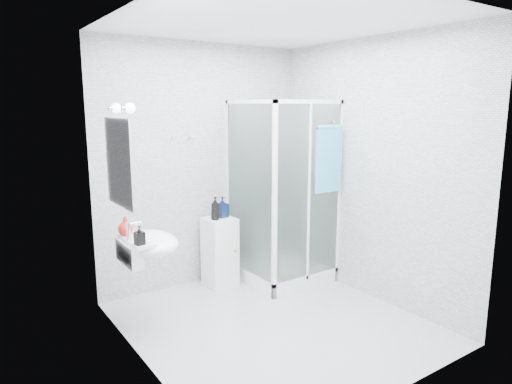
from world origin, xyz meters
TOP-DOWN VIEW (x-y plane):
  - room at (0.00, 0.00)m, footprint 2.40×2.60m
  - shower_enclosure at (0.67, 0.77)m, footprint 0.90×0.95m
  - wall_basin at (-0.99, 0.45)m, footprint 0.46×0.56m
  - mirror at (-1.19, 0.45)m, footprint 0.02×0.60m
  - vanity_lights at (-1.14, 0.45)m, footprint 0.10×0.40m
  - wall_hooks at (-0.25, 1.26)m, footprint 0.23×0.06m
  - storage_cabinet at (0.06, 1.06)m, footprint 0.32×0.34m
  - hand_towel at (0.97, 0.37)m, footprint 0.33×0.05m
  - shampoo_bottle_a at (-0.00, 1.03)m, footprint 0.10×0.10m
  - shampoo_bottle_b at (0.11, 1.08)m, footprint 0.11×0.12m
  - soap_dispenser_orange at (-1.11, 0.61)m, footprint 0.15×0.15m
  - soap_dispenser_black at (-1.11, 0.28)m, footprint 0.08×0.08m

SIDE VIEW (x-z plane):
  - storage_cabinet at x=0.06m, z-range 0.00..0.75m
  - shower_enclosure at x=0.67m, z-range -0.55..1.45m
  - wall_basin at x=-0.99m, z-range 0.62..0.97m
  - shampoo_bottle_b at x=0.11m, z-range 0.75..0.98m
  - shampoo_bottle_a at x=0.00m, z-range 0.75..1.00m
  - soap_dispenser_black at x=-1.11m, z-range 0.86..1.02m
  - soap_dispenser_orange at x=-1.11m, z-range 0.86..1.02m
  - room at x=0.00m, z-range 0.00..2.60m
  - hand_towel at x=0.97m, z-range 1.07..1.76m
  - mirror at x=-1.19m, z-range 1.15..1.85m
  - wall_hooks at x=-0.25m, z-range 1.60..1.64m
  - vanity_lights at x=-1.14m, z-range 1.88..1.96m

